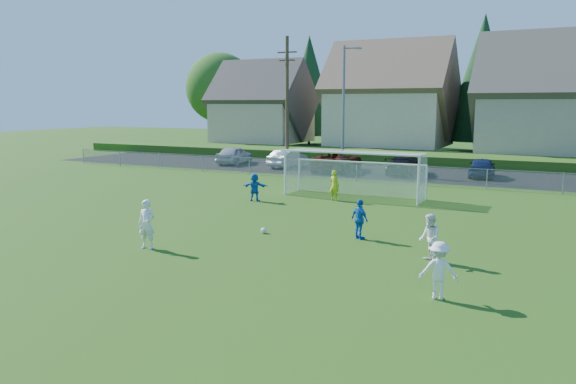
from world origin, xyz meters
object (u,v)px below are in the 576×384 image
player_white_a (147,224)px  car_d (406,165)px  player_white_b (429,238)px  car_e (482,167)px  goalkeeper (334,185)px  car_b (288,159)px  car_a (234,155)px  soccer_ball (264,230)px  player_white_c (439,270)px  player_blue_b (255,187)px  car_c (337,161)px  soccer_goal (355,167)px  player_blue_a (360,219)px

player_white_a → car_d: size_ratio=0.36×
player_white_b → car_e: size_ratio=0.39×
goalkeeper → car_b: bearing=-41.1°
car_a → soccer_ball: bearing=117.8°
soccer_ball → car_b: car_b is taller
soccer_ball → player_white_b: 6.74m
goalkeeper → player_white_c: bearing=135.7°
player_blue_b → car_c: size_ratio=0.26×
player_white_a → goalkeeper: bearing=71.0°
car_e → player_white_c: bearing=90.6°
player_white_a → soccer_ball: bearing=48.1°
car_a → soccer_goal: size_ratio=0.58×
car_e → car_b: bearing=-2.9°
goalkeeper → car_a: goalkeeper is taller
player_blue_b → car_c: 13.80m
player_blue_b → soccer_goal: (4.17, 3.50, 0.91)m
soccer_ball → car_d: (0.24, 20.21, 0.58)m
soccer_goal → soccer_ball: bearing=-91.4°
car_b → car_a: bearing=-0.3°
player_blue_a → player_blue_b: size_ratio=1.04×
soccer_ball → car_a: (-14.32, 20.98, 0.63)m
player_blue_b → car_a: 18.09m
soccer_ball → car_b: bearing=114.1°
soccer_ball → player_white_a: (-2.49, -3.79, 0.74)m
player_blue_b → car_a: (-10.40, 14.80, 0.02)m
player_white_a → car_a: size_ratio=0.40×
player_white_a → player_blue_b: (-1.43, 9.97, -0.14)m
car_c → soccer_goal: (5.04, -10.27, 0.85)m
car_b → car_e: bearing=-175.8°
car_a → car_b: (5.07, -0.26, -0.05)m
player_blue_b → player_blue_a: bearing=132.2°
goalkeeper → car_b: 15.48m
car_b → goalkeeper: bearing=127.9°
car_c → car_e: 10.11m
player_blue_b → car_e: size_ratio=0.36×
player_white_c → car_e: 25.69m
player_white_b → player_blue_b: player_white_b is taller
player_white_a → player_blue_b: player_white_a is taller
soccer_ball → goalkeeper: size_ratio=0.14×
car_e → player_white_a: bearing=68.2°
car_c → soccer_goal: soccer_goal is taller
player_blue_b → soccer_ball: bearing=110.3°
player_white_b → car_d: size_ratio=0.33×
car_d → goalkeeper: bearing=87.6°
soccer_ball → player_white_b: bearing=-10.3°
player_blue_a → car_b: (-12.87, 19.95, -0.06)m
player_white_b → car_a: player_white_b is taller
player_blue_b → player_white_c: bearing=125.1°
car_a → car_d: car_a is taller
car_a → car_b: car_a is taller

